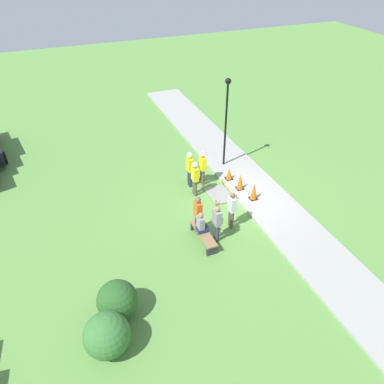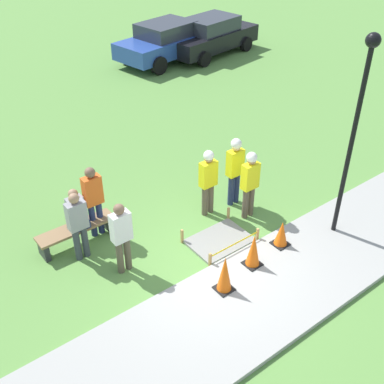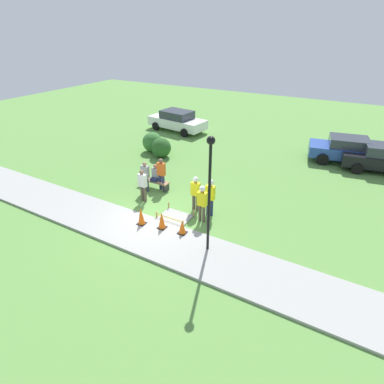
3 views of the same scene
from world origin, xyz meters
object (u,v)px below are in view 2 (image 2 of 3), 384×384
Objects in this scene: bystander_in_gray_shirt at (122,234)px; bystander_in_white_shirt at (78,223)px; bystander_in_orange_shirt at (93,198)px; parked_car_blue at (166,41)px; lamppost_near at (358,114)px; worker_supervisor at (250,180)px; traffic_cone_near_patch at (225,274)px; park_bench at (77,231)px; traffic_cone_sidewalk_edge at (282,233)px; worker_trainee at (235,166)px; traffic_cone_far_patch at (253,250)px; worker_assistant at (208,177)px; parked_car_black at (211,36)px; person_seated_on_bench at (76,211)px.

bystander_in_gray_shirt is 1.02× the size of bystander_in_white_shirt.
bystander_in_orange_shirt reaches higher than parked_car_blue.
bystander_in_orange_shirt is 5.67m from lamppost_near.
lamppost_near is (1.11, -1.65, 1.91)m from worker_supervisor.
traffic_cone_near_patch is 0.47× the size of park_bench.
parked_car_blue is (5.01, 11.49, 0.43)m from traffic_cone_sidewalk_edge.
parked_car_blue is (4.70, 9.60, -0.23)m from worker_trainee.
traffic_cone_sidewalk_edge is at bearing 5.94° from traffic_cone_far_patch.
worker_assistant is at bearing -16.42° from park_bench.
park_bench is at bearing -151.18° from parked_car_black.
park_bench is 1.05× the size of bystander_in_gray_shirt.
worker_trainee is at bearing 80.86° from traffic_cone_sidewalk_edge.
bystander_in_orange_shirt is at bearing 84.87° from bystander_in_gray_shirt.
bystander_in_orange_shirt is (-1.99, 2.94, 0.51)m from traffic_cone_far_patch.
bystander_in_gray_shirt is (-2.12, 1.55, 0.46)m from traffic_cone_far_patch.
traffic_cone_sidewalk_edge is at bearing -76.84° from worker_assistant.
worker_assistant is 1.03× the size of bystander_in_gray_shirt.
traffic_cone_near_patch is 3.48m from park_bench.
worker_supervisor reaches higher than person_seated_on_bench.
worker_supervisor is (0.22, 1.28, 0.62)m from traffic_cone_sidewalk_edge.
bystander_in_white_shirt is (-0.22, -0.54, 0.12)m from person_seated_on_bench.
park_bench is at bearing 75.84° from bystander_in_white_shirt.
bystander_in_orange_shirt is (0.51, 0.02, 0.67)m from park_bench.
person_seated_on_bench is at bearing 164.85° from worker_trainee.
worker_assistant is at bearing 58.09° from traffic_cone_near_patch.
traffic_cone_near_patch is 3.10m from worker_trainee.
parked_car_blue is at bearing 47.50° from bystander_in_orange_shirt.
parked_car_black reaches higher than traffic_cone_far_patch.
traffic_cone_far_patch is 0.44× the size of bystander_in_orange_shirt.
worker_supervisor is 1.01× the size of worker_assistant.
traffic_cone_far_patch is 0.17× the size of lamppost_near.
traffic_cone_sidewalk_edge is 2.89m from lamppost_near.
traffic_cone_far_patch is at bearing -102.81° from worker_assistant.
traffic_cone_far_patch is at bearing 11.13° from traffic_cone_near_patch.
worker_assistant is (-0.46, 1.95, 0.61)m from traffic_cone_sidewalk_edge.
worker_assistant is at bearing -7.07° from bystander_in_white_shirt.
traffic_cone_sidewalk_edge reaches higher than park_bench.
bystander_in_white_shirt is at bearing -140.99° from bystander_in_orange_shirt.
lamppost_near is at bearing -33.91° from park_bench.
parked_car_blue is 0.98× the size of parked_car_black.
bystander_in_orange_shirt is at bearing 39.01° from bystander_in_white_shirt.
traffic_cone_near_patch is 0.50× the size of bystander_in_white_shirt.
parked_car_blue is at bearing 60.20° from worker_assistant.
park_bench is at bearing 130.57° from traffic_cone_far_patch.
worker_trainee is at bearing -6.57° from bystander_in_white_shirt.
person_seated_on_bench is 1.46m from bystander_in_gray_shirt.
park_bench is 1.07× the size of bystander_in_white_shirt.
parked_car_black is at bearing 55.09° from worker_supervisor.
parked_car_blue is at bearing 45.80° from park_bench.
traffic_cone_near_patch is 0.19× the size of lamppost_near.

